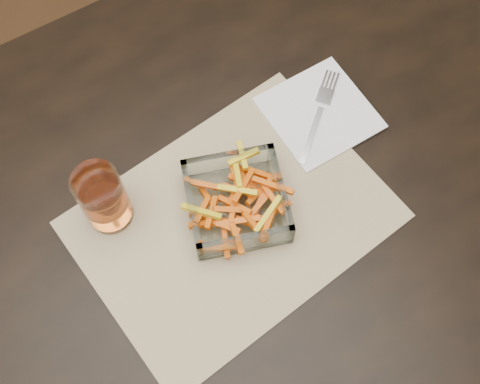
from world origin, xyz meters
name	(u,v)px	position (x,y,z in m)	size (l,w,h in m)	color
dining_table	(188,237)	(0.00, 0.00, 0.66)	(1.60, 0.90, 0.75)	black
placemat	(233,219)	(0.06, -0.04, 0.75)	(0.45, 0.33, 0.00)	tan
glass_bowl	(237,203)	(0.08, -0.03, 0.78)	(0.18, 0.18, 0.06)	white
tumbler	(104,200)	(-0.09, 0.06, 0.81)	(0.07, 0.07, 0.12)	white
napkin	(319,113)	(0.28, 0.04, 0.76)	(0.16, 0.16, 0.00)	white
fork	(319,113)	(0.28, 0.04, 0.76)	(0.15, 0.13, 0.00)	silver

